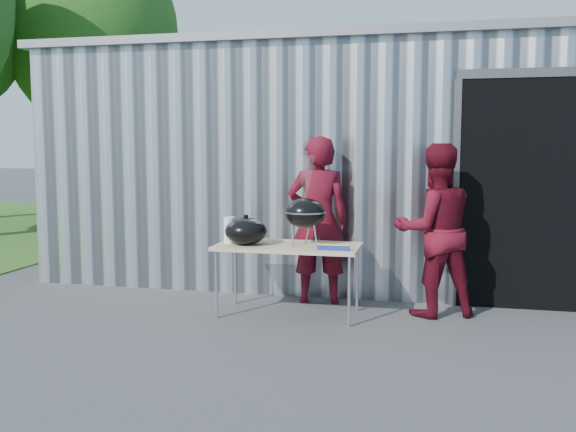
% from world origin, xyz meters
% --- Properties ---
extents(ground, '(80.00, 80.00, 0.00)m').
position_xyz_m(ground, '(0.00, 0.00, 0.00)').
color(ground, '#3C3C3E').
extents(building, '(8.20, 6.20, 3.10)m').
position_xyz_m(building, '(0.92, 4.59, 1.54)').
color(building, silver).
rests_on(building, ground).
extents(tree_far, '(4.19, 4.19, 6.94)m').
position_xyz_m(tree_far, '(-6.50, 9.00, 4.52)').
color(tree_far, '#442D19').
rests_on(tree_far, ground).
extents(folding_table, '(1.50, 0.75, 0.75)m').
position_xyz_m(folding_table, '(0.36, 0.87, 0.71)').
color(folding_table, tan).
rests_on(folding_table, ground).
extents(kettle_grill, '(0.43, 0.43, 0.93)m').
position_xyz_m(kettle_grill, '(0.54, 0.89, 1.17)').
color(kettle_grill, black).
rests_on(kettle_grill, folding_table).
extents(grill_lid, '(0.44, 0.44, 0.32)m').
position_xyz_m(grill_lid, '(-0.07, 0.77, 0.89)').
color(grill_lid, black).
rests_on(grill_lid, folding_table).
extents(paper_towels, '(0.12, 0.12, 0.28)m').
position_xyz_m(paper_towels, '(-0.27, 0.82, 0.89)').
color(paper_towels, white).
rests_on(paper_towels, folding_table).
extents(white_tub, '(0.20, 0.15, 0.10)m').
position_xyz_m(white_tub, '(-0.19, 1.05, 0.80)').
color(white_tub, white).
rests_on(white_tub, folding_table).
extents(foil_box, '(0.32, 0.05, 0.06)m').
position_xyz_m(foil_box, '(0.88, 0.62, 0.78)').
color(foil_box, '#18299D').
rests_on(foil_box, folding_table).
extents(person_cook, '(0.76, 0.57, 1.89)m').
position_xyz_m(person_cook, '(0.56, 1.47, 0.94)').
color(person_cook, '#550B18').
rests_on(person_cook, ground).
extents(person_bystander, '(1.07, 0.96, 1.81)m').
position_xyz_m(person_bystander, '(1.85, 1.21, 0.90)').
color(person_bystander, '#550B18').
rests_on(person_bystander, ground).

